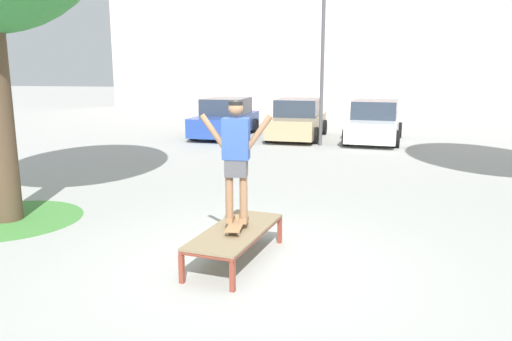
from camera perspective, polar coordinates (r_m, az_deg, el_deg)
ground_plane at (r=7.13m, az=-1.60°, el=-10.37°), size 120.00×120.00×0.00m
building_facade at (r=34.65m, az=12.22°, el=17.89°), size 33.55×4.00×13.11m
skate_box at (r=7.01m, az=-2.36°, el=-7.16°), size 1.07×2.00×0.46m
skateboard at (r=7.00m, az=-2.23°, el=-6.10°), size 0.25×0.81×0.09m
skater at (r=6.77m, az=-2.30°, el=1.94°), size 1.00×0.30×1.69m
grass_patch_near_left at (r=10.03m, az=-26.50°, el=-5.01°), size 2.57×2.57×0.01m
car_blue at (r=19.80m, az=-3.48°, el=5.93°), size 2.10×4.29×1.50m
car_tan at (r=19.34m, az=4.83°, el=5.78°), size 2.11×4.29×1.50m
car_white at (r=18.91m, az=13.41°, el=5.37°), size 2.26×4.36×1.50m
light_post at (r=17.47m, az=7.70°, el=15.38°), size 0.36×0.36×5.83m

